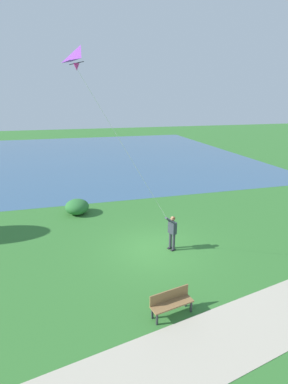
{
  "coord_description": "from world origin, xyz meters",
  "views": [
    {
      "loc": [
        -12.08,
        3.9,
        7.06
      ],
      "look_at": [
        -0.13,
        0.63,
        3.03
      ],
      "focal_mm": 27.14,
      "sensor_mm": 36.0,
      "label": 1
    }
  ],
  "objects_px": {
    "person_kite_flyer": "(172,230)",
    "park_bench_near_walkway": "(171,301)",
    "lakeside_shrub": "(77,207)",
    "flying_kite": "(82,61)"
  },
  "relations": [
    {
      "from": "person_kite_flyer",
      "to": "park_bench_near_walkway",
      "type": "distance_m",
      "value": 4.49
    },
    {
      "from": "flying_kite",
      "to": "person_kite_flyer",
      "type": "bearing_deg",
      "value": -68.86
    },
    {
      "from": "lakeside_shrub",
      "to": "flying_kite",
      "type": "bearing_deg",
      "value": -177.61
    },
    {
      "from": "person_kite_flyer",
      "to": "park_bench_near_walkway",
      "type": "bearing_deg",
      "value": 159.25
    },
    {
      "from": "flying_kite",
      "to": "lakeside_shrub",
      "type": "relative_size",
      "value": 4.35
    },
    {
      "from": "person_kite_flyer",
      "to": "flying_kite",
      "type": "relative_size",
      "value": 0.27
    },
    {
      "from": "park_bench_near_walkway",
      "to": "lakeside_shrub",
      "type": "height_order",
      "value": "lakeside_shrub"
    },
    {
      "from": "flying_kite",
      "to": "park_bench_near_walkway",
      "type": "relative_size",
      "value": 4.42
    },
    {
      "from": "person_kite_flyer",
      "to": "park_bench_near_walkway",
      "type": "relative_size",
      "value": 1.17
    },
    {
      "from": "flying_kite",
      "to": "lakeside_shrub",
      "type": "bearing_deg",
      "value": 2.39
    }
  ]
}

